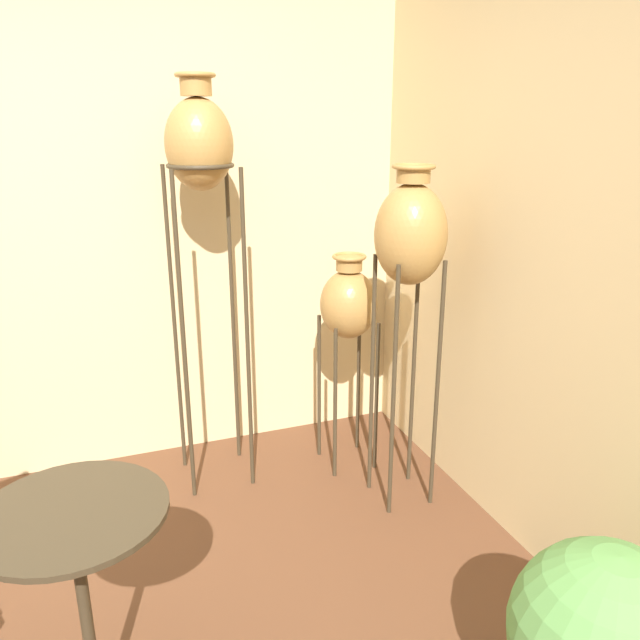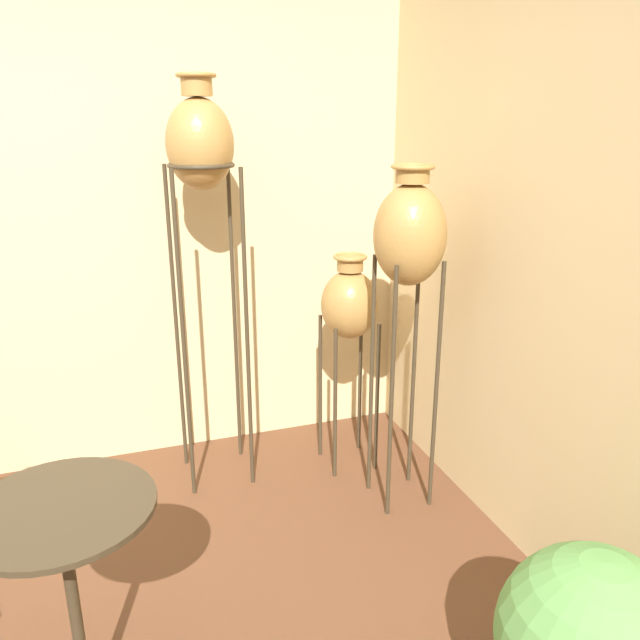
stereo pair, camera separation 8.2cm
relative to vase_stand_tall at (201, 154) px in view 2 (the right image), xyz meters
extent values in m
cube|color=#D1B784|center=(-0.73, 0.38, -0.28)|extent=(7.71, 0.06, 2.70)
cylinder|color=#382D1E|center=(-0.15, -0.15, -0.84)|extent=(0.02, 0.02, 1.58)
cylinder|color=#382D1E|center=(0.15, -0.15, -0.84)|extent=(0.02, 0.02, 1.58)
cylinder|color=#382D1E|center=(-0.15, 0.15, -0.84)|extent=(0.02, 0.02, 1.58)
cylinder|color=#382D1E|center=(0.15, 0.15, -0.84)|extent=(0.02, 0.02, 1.58)
torus|color=#382D1E|center=(0.00, 0.00, -0.05)|extent=(0.30, 0.30, 0.02)
ellipsoid|color=olive|center=(0.00, 0.00, 0.04)|extent=(0.30, 0.30, 0.40)
cylinder|color=olive|center=(0.00, 0.00, 0.29)|extent=(0.14, 0.14, 0.09)
torus|color=olive|center=(0.00, 0.00, 0.33)|extent=(0.18, 0.18, 0.02)
cylinder|color=#382D1E|center=(0.69, -0.62, -1.03)|extent=(0.02, 0.02, 1.20)
cylinder|color=#382D1E|center=(0.92, -0.62, -1.03)|extent=(0.02, 0.02, 1.20)
cylinder|color=#382D1E|center=(0.69, -0.39, -1.03)|extent=(0.02, 0.02, 1.20)
cylinder|color=#382D1E|center=(0.92, -0.39, -1.03)|extent=(0.02, 0.02, 1.20)
torus|color=#382D1E|center=(0.80, -0.51, -0.43)|extent=(0.23, 0.23, 0.02)
ellipsoid|color=olive|center=(0.80, -0.51, -0.33)|extent=(0.32, 0.32, 0.44)
cylinder|color=olive|center=(0.80, -0.51, -0.07)|extent=(0.14, 0.14, 0.07)
torus|color=olive|center=(0.80, -0.51, -0.04)|extent=(0.18, 0.18, 0.02)
cylinder|color=#382D1E|center=(0.57, -0.23, -1.22)|extent=(0.02, 0.02, 0.81)
cylinder|color=#382D1E|center=(0.80, -0.23, -1.22)|extent=(0.02, 0.02, 0.81)
cylinder|color=#382D1E|center=(0.57, 0.00, -1.22)|extent=(0.02, 0.02, 0.81)
cylinder|color=#382D1E|center=(0.80, 0.00, -1.22)|extent=(0.02, 0.02, 0.81)
torus|color=#382D1E|center=(0.68, -0.12, -0.82)|extent=(0.24, 0.24, 0.02)
ellipsoid|color=olive|center=(0.68, -0.12, -0.74)|extent=(0.29, 0.29, 0.35)
cylinder|color=olive|center=(0.68, -0.12, -0.53)|extent=(0.13, 0.13, 0.07)
torus|color=olive|center=(0.68, -0.12, -0.49)|extent=(0.17, 0.17, 0.02)
cylinder|color=#382D1E|center=(-0.63, -1.28, -1.25)|extent=(0.04, 0.04, 0.73)
cylinder|color=#382D1E|center=(-0.63, -1.28, -0.87)|extent=(0.53, 0.53, 0.02)
camera|label=1|loc=(-0.51, -2.88, 0.16)|focal=35.00mm
camera|label=2|loc=(-0.43, -2.90, 0.16)|focal=35.00mm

